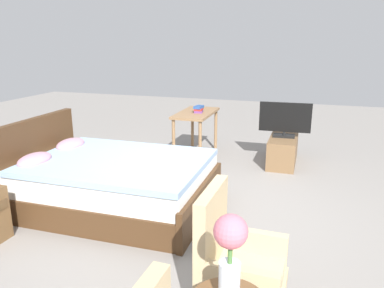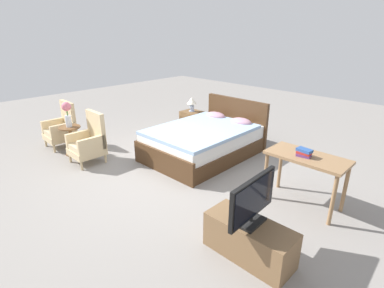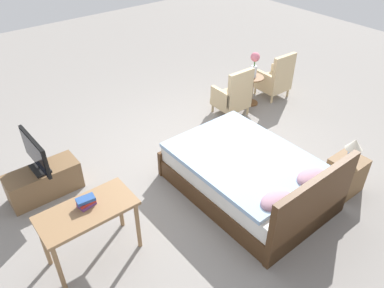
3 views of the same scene
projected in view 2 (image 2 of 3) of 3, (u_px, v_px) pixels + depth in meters
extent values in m
plane|color=gray|center=(170.00, 174.00, 5.09)|extent=(16.00, 16.00, 0.00)
cube|color=#472D19|center=(203.00, 149.00, 5.77)|extent=(1.47, 2.16, 0.28)
cube|color=white|center=(204.00, 136.00, 5.67)|extent=(1.41, 2.07, 0.24)
cube|color=#93B2D6|center=(201.00, 130.00, 5.56)|extent=(1.45, 1.90, 0.06)
cube|color=#472D19|center=(236.00, 121.00, 6.34)|extent=(1.48, 0.09, 0.96)
cube|color=#472D19|center=(162.00, 162.00, 5.04)|extent=(1.48, 0.07, 0.40)
ellipsoid|color=#B28499|center=(216.00, 115.00, 6.32)|extent=(0.44, 0.28, 0.14)
ellipsoid|color=#B28499|center=(241.00, 122.00, 5.90)|extent=(0.44, 0.28, 0.14)
cylinder|color=#CCB284|center=(46.00, 143.00, 6.24)|extent=(0.04, 0.04, 0.16)
cylinder|color=#CCB284|center=(54.00, 149.00, 5.93)|extent=(0.04, 0.04, 0.16)
cylinder|color=#CCB284|center=(68.00, 138.00, 6.54)|extent=(0.04, 0.04, 0.16)
cylinder|color=#CCB284|center=(77.00, 143.00, 6.23)|extent=(0.04, 0.04, 0.16)
cube|color=#CCB284|center=(60.00, 136.00, 6.18)|extent=(0.56, 0.56, 0.12)
cube|color=#C6B289|center=(59.00, 131.00, 6.14)|extent=(0.51, 0.51, 0.10)
cube|color=#CCB284|center=(68.00, 117.00, 6.20)|extent=(0.54, 0.10, 0.64)
cube|color=#CCB284|center=(54.00, 125.00, 6.27)|extent=(0.08, 0.51, 0.26)
cube|color=#CCB284|center=(63.00, 130.00, 5.96)|extent=(0.08, 0.51, 0.26)
cylinder|color=#CCB284|center=(70.00, 158.00, 5.50)|extent=(0.04, 0.04, 0.16)
cylinder|color=#CCB284|center=(82.00, 166.00, 5.19)|extent=(0.04, 0.04, 0.16)
cylinder|color=#CCB284|center=(93.00, 151.00, 5.80)|extent=(0.04, 0.04, 0.16)
cylinder|color=#CCB284|center=(106.00, 158.00, 5.49)|extent=(0.04, 0.04, 0.16)
cube|color=#CCB284|center=(87.00, 151.00, 5.44)|extent=(0.55, 0.55, 0.12)
cube|color=#C6B289|center=(86.00, 146.00, 5.40)|extent=(0.51, 0.51, 0.10)
cube|color=#CCB284|center=(96.00, 129.00, 5.46)|extent=(0.54, 0.09, 0.64)
cube|color=#CCB284|center=(80.00, 138.00, 5.53)|extent=(0.08, 0.51, 0.26)
cube|color=#CCB284|center=(92.00, 145.00, 5.22)|extent=(0.08, 0.51, 0.26)
cylinder|color=brown|center=(73.00, 153.00, 5.88)|extent=(0.28, 0.28, 0.03)
cylinder|color=brown|center=(71.00, 141.00, 5.78)|extent=(0.06, 0.06, 0.51)
cylinder|color=brown|center=(69.00, 127.00, 5.68)|extent=(0.40, 0.40, 0.02)
cylinder|color=silver|center=(68.00, 121.00, 5.64)|extent=(0.11, 0.11, 0.22)
cylinder|color=#477538|center=(67.00, 113.00, 5.58)|extent=(0.02, 0.02, 0.10)
sphere|color=#DB7084|center=(66.00, 107.00, 5.54)|extent=(0.17, 0.17, 0.17)
cube|color=brown|center=(192.00, 122.00, 6.98)|extent=(0.44, 0.40, 0.52)
cube|color=brown|center=(186.00, 120.00, 6.81)|extent=(0.37, 0.01, 0.09)
cylinder|color=#9EADC6|center=(192.00, 111.00, 6.88)|extent=(0.13, 0.13, 0.02)
ellipsoid|color=#9EADC6|center=(192.00, 107.00, 6.85)|extent=(0.11, 0.11, 0.16)
cone|color=silver|center=(192.00, 100.00, 6.79)|extent=(0.22, 0.22, 0.15)
cube|color=brown|center=(249.00, 240.00, 3.18)|extent=(0.96, 0.40, 0.42)
cube|color=black|center=(251.00, 222.00, 3.10)|extent=(0.21, 0.33, 0.03)
cylinder|color=black|center=(251.00, 219.00, 3.08)|extent=(0.04, 0.04, 0.05)
cube|color=black|center=(253.00, 198.00, 2.99)|extent=(0.07, 0.76, 0.44)
cube|color=black|center=(255.00, 199.00, 2.98)|extent=(0.03, 0.71, 0.40)
cylinder|color=#8E6B47|center=(265.00, 176.00, 4.26)|extent=(0.05, 0.05, 0.70)
cylinder|color=#8E6B47|center=(333.00, 201.00, 3.64)|extent=(0.05, 0.05, 0.70)
cylinder|color=#8E6B47|center=(280.00, 167.00, 4.54)|extent=(0.05, 0.05, 0.70)
cylinder|color=#8E6B47|center=(345.00, 188.00, 3.92)|extent=(0.05, 0.05, 0.70)
cube|color=#8E6B47|center=(307.00, 157.00, 3.96)|extent=(1.04, 0.52, 0.04)
cube|color=#66387A|center=(304.00, 155.00, 3.93)|extent=(0.19, 0.15, 0.04)
cube|color=#AD2823|center=(304.00, 153.00, 3.92)|extent=(0.18, 0.13, 0.03)
cube|color=#284C8E|center=(304.00, 150.00, 3.90)|extent=(0.20, 0.13, 0.04)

